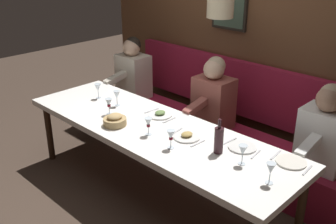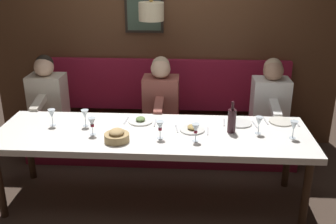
{
  "view_description": "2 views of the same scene",
  "coord_description": "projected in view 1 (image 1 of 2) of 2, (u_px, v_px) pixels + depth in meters",
  "views": [
    {
      "loc": [
        -2.27,
        -2.4,
        2.32
      ],
      "look_at": [
        0.05,
        -0.14,
        0.92
      ],
      "focal_mm": 41.93,
      "sensor_mm": 36.0,
      "label": 1
    },
    {
      "loc": [
        -3.3,
        -0.35,
        2.22
      ],
      "look_at": [
        0.05,
        -0.14,
        0.92
      ],
      "focal_mm": 41.85,
      "sensor_mm": 36.0,
      "label": 2
    }
  ],
  "objects": [
    {
      "name": "place_setting_0",
      "position": [
        242.0,
        147.0,
        3.28
      ],
      "size": [
        0.24,
        0.32,
        0.01
      ],
      "color": "silver",
      "rests_on": "dining_table"
    },
    {
      "name": "ground_plane",
      "position": [
        154.0,
        193.0,
        3.95
      ],
      "size": [
        12.0,
        12.0,
        0.0
      ],
      "primitive_type": "plane",
      "color": "#423328"
    },
    {
      "name": "bread_bowl",
      "position": [
        115.0,
        120.0,
        3.68
      ],
      "size": [
        0.22,
        0.22,
        0.12
      ],
      "color": "tan",
      "rests_on": "dining_table"
    },
    {
      "name": "back_wall_panel",
      "position": [
        247.0,
        36.0,
        4.37
      ],
      "size": [
        0.59,
        4.31,
        2.9
      ],
      "color": "#51331E",
      "rests_on": "ground_plane"
    },
    {
      "name": "place_setting_3",
      "position": [
        291.0,
        162.0,
        3.06
      ],
      "size": [
        0.24,
        0.32,
        0.01
      ],
      "color": "silver",
      "rests_on": "dining_table"
    },
    {
      "name": "wine_glass_0",
      "position": [
        171.0,
        136.0,
        3.24
      ],
      "size": [
        0.07,
        0.07,
        0.16
      ],
      "color": "silver",
      "rests_on": "dining_table"
    },
    {
      "name": "diner_middle",
      "position": [
        133.0,
        70.0,
        5.04
      ],
      "size": [
        0.6,
        0.4,
        0.79
      ],
      "color": "beige",
      "rests_on": "banquette_bench"
    },
    {
      "name": "dining_table",
      "position": [
        153.0,
        133.0,
        3.68
      ],
      "size": [
        0.9,
        2.91,
        0.74
      ],
      "color": "white",
      "rests_on": "ground_plane"
    },
    {
      "name": "wine_glass_3",
      "position": [
        243.0,
        151.0,
        3.0
      ],
      "size": [
        0.07,
        0.07,
        0.16
      ],
      "color": "silver",
      "rests_on": "dining_table"
    },
    {
      "name": "place_setting_1",
      "position": [
        187.0,
        136.0,
        3.45
      ],
      "size": [
        0.24,
        0.32,
        0.05
      ],
      "color": "silver",
      "rests_on": "dining_table"
    },
    {
      "name": "wine_glass_4",
      "position": [
        98.0,
        88.0,
        4.29
      ],
      "size": [
        0.07,
        0.07,
        0.16
      ],
      "color": "silver",
      "rests_on": "dining_table"
    },
    {
      "name": "banquette_bench",
      "position": [
        211.0,
        144.0,
        4.44
      ],
      "size": [
        0.52,
        3.11,
        0.45
      ],
      "primitive_type": "cube",
      "color": "maroon",
      "rests_on": "ground_plane"
    },
    {
      "name": "wine_glass_1",
      "position": [
        271.0,
        169.0,
        2.76
      ],
      "size": [
        0.07,
        0.07,
        0.16
      ],
      "color": "silver",
      "rests_on": "dining_table"
    },
    {
      "name": "diner_near",
      "position": [
        213.0,
        95.0,
        4.2
      ],
      "size": [
        0.6,
        0.4,
        0.79
      ],
      "color": "#934C42",
      "rests_on": "banquette_bench"
    },
    {
      "name": "diner_nearest",
      "position": [
        324.0,
        131.0,
        3.41
      ],
      "size": [
        0.6,
        0.4,
        0.79
      ],
      "color": "white",
      "rests_on": "banquette_bench"
    },
    {
      "name": "wine_glass_2",
      "position": [
        109.0,
        103.0,
        3.89
      ],
      "size": [
        0.07,
        0.07,
        0.16
      ],
      "color": "silver",
      "rests_on": "dining_table"
    },
    {
      "name": "wine_glass_6",
      "position": [
        117.0,
        95.0,
        4.09
      ],
      "size": [
        0.07,
        0.07,
        0.16
      ],
      "color": "silver",
      "rests_on": "dining_table"
    },
    {
      "name": "wine_glass_5",
      "position": [
        148.0,
        123.0,
        3.46
      ],
      "size": [
        0.07,
        0.07,
        0.16
      ],
      "color": "silver",
      "rests_on": "dining_table"
    },
    {
      "name": "wine_bottle",
      "position": [
        219.0,
        140.0,
        3.17
      ],
      "size": [
        0.08,
        0.08,
        0.3
      ],
      "color": "#33191E",
      "rests_on": "dining_table"
    },
    {
      "name": "place_setting_2",
      "position": [
        160.0,
        114.0,
        3.89
      ],
      "size": [
        0.24,
        0.31,
        0.05
      ],
      "color": "white",
      "rests_on": "dining_table"
    }
  ]
}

